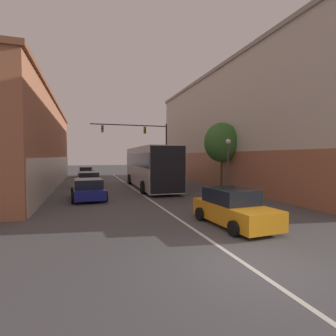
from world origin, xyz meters
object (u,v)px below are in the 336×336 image
(traffic_signal_gantry, at_px, (145,139))
(street_lamp, at_px, (228,162))
(bus, at_px, (150,165))
(parked_car_left_mid, at_px, (88,180))
(hatchback_foreground, at_px, (233,208))
(street_tree_near, at_px, (222,142))
(parked_car_left_near, at_px, (88,190))
(parked_car_left_far, at_px, (87,172))

(traffic_signal_gantry, height_order, street_lamp, traffic_signal_gantry)
(bus, relative_size, street_lamp, 2.94)
(parked_car_left_mid, bearing_deg, street_lamp, -136.75)
(hatchback_foreground, height_order, street_tree_near, street_tree_near)
(bus, bearing_deg, parked_car_left_mid, 67.63)
(street_tree_near, bearing_deg, parked_car_left_near, -171.59)
(parked_car_left_far, relative_size, street_lamp, 1.13)
(parked_car_left_far, bearing_deg, parked_car_left_near, -174.52)
(parked_car_left_mid, height_order, street_tree_near, street_tree_near)
(street_lamp, bearing_deg, street_tree_near, 68.32)
(parked_car_left_mid, bearing_deg, hatchback_foreground, -163.62)
(hatchback_foreground, relative_size, street_tree_near, 0.74)
(parked_car_left_mid, bearing_deg, parked_car_left_far, -2.54)
(traffic_signal_gantry, bearing_deg, parked_car_left_near, -117.37)
(street_lamp, bearing_deg, hatchback_foreground, -118.81)
(bus, height_order, street_tree_near, street_tree_near)
(bus, xyz_separation_m, street_tree_near, (5.32, -3.30, 1.94))
(parked_car_left_near, distance_m, parked_car_left_far, 19.42)
(hatchback_foreground, distance_m, parked_car_left_far, 28.46)
(traffic_signal_gantry, distance_m, street_tree_near, 11.96)
(parked_car_left_near, distance_m, parked_car_left_mid, 7.16)
(parked_car_left_far, xyz_separation_m, traffic_signal_gantry, (6.68, -6.62, 4.27))
(parked_car_left_near, bearing_deg, parked_car_left_mid, -3.82)
(bus, bearing_deg, parked_car_left_far, 21.49)
(parked_car_left_mid, height_order, parked_car_left_far, parked_car_left_mid)
(parked_car_left_near, height_order, street_lamp, street_lamp)
(parked_car_left_mid, distance_m, parked_car_left_far, 12.26)
(parked_car_left_mid, xyz_separation_m, traffic_signal_gantry, (6.56, 5.64, 4.27))
(hatchback_foreground, height_order, parked_car_left_far, hatchback_foreground)
(parked_car_left_far, bearing_deg, traffic_signal_gantry, -129.41)
(bus, relative_size, street_tree_near, 2.11)
(parked_car_left_near, relative_size, street_lamp, 1.07)
(bus, distance_m, street_lamp, 7.70)
(parked_car_left_near, relative_size, traffic_signal_gantry, 0.48)
(traffic_signal_gantry, xyz_separation_m, street_lamp, (2.71, -14.48, -2.48))
(hatchback_foreground, bearing_deg, parked_car_left_far, 7.59)
(parked_car_left_mid, relative_size, traffic_signal_gantry, 0.52)
(bus, height_order, hatchback_foreground, bus)
(hatchback_foreground, relative_size, traffic_signal_gantry, 0.46)
(hatchback_foreground, relative_size, parked_car_left_far, 0.91)
(hatchback_foreground, relative_size, parked_car_left_near, 0.96)
(parked_car_left_near, xyz_separation_m, parked_car_left_far, (-0.06, 19.42, 0.01))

